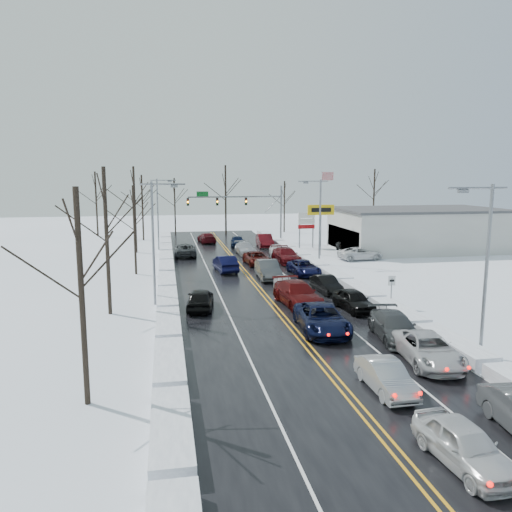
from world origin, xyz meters
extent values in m
plane|color=white|center=(0.00, 0.00, 0.00)|extent=(160.00, 160.00, 0.00)
cube|color=black|center=(0.00, 2.00, 0.01)|extent=(14.00, 84.00, 0.01)
cube|color=white|center=(-7.60, 2.00, 0.00)|extent=(1.48, 72.00, 0.70)
cube|color=white|center=(7.60, 2.00, 0.00)|extent=(1.48, 72.00, 0.70)
cylinder|color=slate|center=(8.50, 28.00, 4.00)|extent=(0.24, 0.24, 8.00)
cylinder|color=slate|center=(2.00, 28.00, 6.50)|extent=(13.00, 0.18, 0.18)
cylinder|color=slate|center=(7.30, 28.00, 5.40)|extent=(2.33, 0.10, 2.33)
cube|color=#0C591E|center=(-2.50, 28.00, 6.90)|extent=(1.60, 0.08, 0.70)
cube|color=black|center=(3.50, 28.00, 5.85)|extent=(0.32, 0.25, 1.05)
sphere|color=#3F0705|center=(3.50, 27.84, 6.15)|extent=(0.20, 0.20, 0.20)
sphere|color=orange|center=(3.50, 27.84, 5.85)|extent=(0.22, 0.22, 0.22)
sphere|color=black|center=(3.50, 27.84, 5.55)|extent=(0.20, 0.20, 0.20)
cube|color=black|center=(-0.50, 28.00, 5.85)|extent=(0.32, 0.25, 1.05)
sphere|color=#3F0705|center=(-0.50, 27.84, 6.15)|extent=(0.20, 0.20, 0.20)
sphere|color=orange|center=(-0.50, 27.84, 5.85)|extent=(0.22, 0.22, 0.22)
sphere|color=black|center=(-0.50, 27.84, 5.55)|extent=(0.20, 0.20, 0.20)
cube|color=black|center=(-4.50, 28.00, 5.85)|extent=(0.32, 0.25, 1.05)
sphere|color=#3F0705|center=(-4.50, 27.84, 6.15)|extent=(0.20, 0.20, 0.20)
sphere|color=orange|center=(-4.50, 27.84, 5.85)|extent=(0.22, 0.22, 0.22)
sphere|color=black|center=(-4.50, 27.84, 5.55)|extent=(0.20, 0.20, 0.20)
cylinder|color=slate|center=(10.50, 16.00, 2.80)|extent=(0.20, 0.20, 5.60)
cube|color=#E4B60C|center=(10.50, 16.00, 5.40)|extent=(3.20, 0.30, 1.20)
cube|color=black|center=(10.50, 15.83, 5.40)|extent=(2.40, 0.04, 0.50)
cylinder|color=slate|center=(9.60, 22.00, 2.00)|extent=(0.16, 0.16, 4.00)
cylinder|color=slate|center=(11.40, 22.00, 2.00)|extent=(0.16, 0.16, 4.00)
cube|color=white|center=(10.50, 22.00, 4.30)|extent=(2.20, 0.22, 0.70)
cube|color=white|center=(10.50, 22.00, 3.50)|extent=(2.20, 0.22, 0.70)
cube|color=maroon|center=(10.50, 22.00, 2.80)|extent=(2.20, 0.22, 0.50)
cylinder|color=slate|center=(8.20, -8.00, 1.10)|extent=(0.08, 0.08, 2.20)
cube|color=white|center=(8.20, -8.00, 2.00)|extent=(0.55, 0.05, 0.70)
cube|color=black|center=(8.20, -8.04, 2.00)|extent=(0.35, 0.02, 0.15)
cylinder|color=silver|center=(15.00, 30.00, 5.00)|extent=(0.14, 0.14, 10.00)
cube|color=beige|center=(24.00, 18.00, 2.50)|extent=(20.00, 12.00, 5.00)
cube|color=#262628|center=(14.05, 18.00, 1.60)|extent=(0.10, 11.00, 2.80)
cube|color=#3F3F42|center=(24.00, 18.00, 5.15)|extent=(20.40, 12.40, 0.30)
cylinder|color=slate|center=(8.50, -18.00, 4.50)|extent=(0.18, 0.18, 9.00)
cylinder|color=slate|center=(7.70, -18.00, 8.80)|extent=(3.20, 0.12, 0.12)
cube|color=slate|center=(6.90, -18.00, 8.65)|extent=(0.50, 0.25, 0.18)
cylinder|color=slate|center=(8.50, 10.00, 4.50)|extent=(0.18, 0.18, 9.00)
cylinder|color=slate|center=(7.70, 10.00, 8.80)|extent=(3.20, 0.12, 0.12)
cube|color=slate|center=(6.90, 10.00, 8.65)|extent=(0.50, 0.25, 0.18)
cylinder|color=slate|center=(-8.50, -4.00, 4.50)|extent=(0.18, 0.18, 9.00)
cylinder|color=slate|center=(-7.70, -4.00, 8.80)|extent=(3.20, 0.12, 0.12)
cube|color=slate|center=(-6.90, -4.00, 8.65)|extent=(0.50, 0.25, 0.18)
cylinder|color=slate|center=(-8.50, 24.00, 4.50)|extent=(0.18, 0.18, 9.00)
cylinder|color=slate|center=(-7.70, 24.00, 8.80)|extent=(3.20, 0.12, 0.12)
cube|color=slate|center=(-6.90, 24.00, 8.65)|extent=(0.50, 0.25, 0.18)
cylinder|color=#2D231C|center=(-11.00, -20.00, 4.50)|extent=(0.24, 0.24, 9.00)
cylinder|color=#2D231C|center=(-11.50, -6.00, 5.00)|extent=(0.27, 0.27, 10.00)
cylinder|color=#2D231C|center=(-10.50, 8.00, 4.25)|extent=(0.23, 0.23, 8.50)
cylinder|color=#2D231C|center=(-11.20, 22.00, 5.25)|extent=(0.28, 0.28, 10.50)
cylinder|color=#2D231C|center=(-10.80, 34.00, 4.75)|extent=(0.25, 0.25, 9.50)
cylinder|color=#2D231C|center=(-18.00, 40.00, 5.00)|extent=(0.27, 0.27, 10.00)
cylinder|color=#2D231C|center=(-6.00, 41.00, 4.50)|extent=(0.24, 0.24, 9.00)
cylinder|color=#2D231C|center=(2.00, 39.00, 5.50)|extent=(0.29, 0.29, 11.00)
cylinder|color=#2D231C|center=(12.00, 40.50, 4.25)|extent=(0.23, 0.23, 8.50)
cylinder|color=#2D231C|center=(28.00, 41.00, 5.25)|extent=(0.28, 0.28, 10.50)
imported|color=silver|center=(1.82, -26.88, 0.00)|extent=(2.01, 4.33, 1.44)
imported|color=#9EA1A6|center=(1.77, -21.06, 0.00)|extent=(1.43, 4.07, 1.34)
imported|color=black|center=(1.62, -12.37, 0.00)|extent=(3.15, 6.05, 1.63)
imported|color=#4E0A0A|center=(1.78, -6.04, 0.00)|extent=(2.95, 6.08, 1.71)
imported|color=silver|center=(1.80, -1.78, 0.00)|extent=(2.11, 4.13, 1.35)
imported|color=#3E4043|center=(1.58, 3.61, 0.00)|extent=(1.95, 5.22, 1.70)
imported|color=#450C09|center=(1.92, 10.91, 0.00)|extent=(2.62, 5.13, 1.39)
imported|color=#A8AAB0|center=(1.80, 18.14, 0.00)|extent=(2.27, 5.04, 1.43)
imported|color=black|center=(1.76, 24.43, 0.00)|extent=(2.22, 4.58, 1.51)
imported|color=#BEBEC0|center=(5.31, -18.35, 0.00)|extent=(3.06, 5.53, 1.46)
imported|color=#3A3C3F|center=(5.31, -14.56, 0.00)|extent=(2.79, 5.44, 1.51)
imported|color=black|center=(5.31, -8.15, 0.00)|extent=(2.18, 4.49, 1.48)
imported|color=black|center=(5.13, -2.61, 0.00)|extent=(1.72, 4.22, 1.36)
imported|color=#0B0D33|center=(5.35, 4.78, 0.00)|extent=(2.49, 5.08, 1.39)
imported|color=#520A0F|center=(5.25, 11.57, 0.00)|extent=(2.58, 5.67, 1.61)
imported|color=silver|center=(5.22, 16.29, 0.00)|extent=(2.14, 4.18, 1.36)
imported|color=#4B0A0F|center=(5.30, 23.68, 0.00)|extent=(2.10, 5.31, 1.72)
imported|color=black|center=(-1.86, 7.78, 0.00)|extent=(2.19, 5.03, 1.61)
imported|color=#393B3D|center=(-5.39, 18.02, 0.00)|extent=(2.65, 5.52, 1.52)
imported|color=#46090F|center=(-1.91, 29.33, 0.00)|extent=(2.58, 5.19, 1.45)
imported|color=black|center=(-5.31, -5.94, 0.00)|extent=(2.38, 4.66, 1.52)
imported|color=white|center=(13.98, 11.94, 0.00)|extent=(5.26, 2.70, 1.42)
imported|color=#434649|center=(17.17, 17.00, 0.00)|extent=(2.64, 5.46, 1.53)
imported|color=black|center=(14.97, 20.69, 0.00)|extent=(2.67, 5.20, 1.69)
camera|label=1|loc=(-7.60, -40.51, 9.43)|focal=35.00mm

